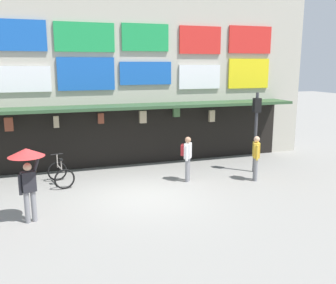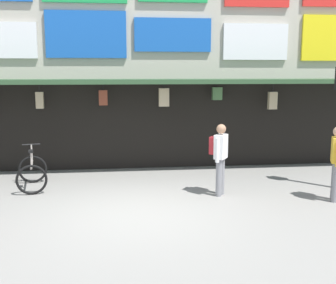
{
  "view_description": "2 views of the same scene",
  "coord_description": "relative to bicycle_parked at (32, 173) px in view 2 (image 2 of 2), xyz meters",
  "views": [
    {
      "loc": [
        -2.94,
        -11.32,
        4.23
      ],
      "look_at": [
        1.29,
        1.22,
        1.49
      ],
      "focal_mm": 39.62,
      "sensor_mm": 36.0,
      "label": 1
    },
    {
      "loc": [
        -0.26,
        -8.14,
        2.86
      ],
      "look_at": [
        0.75,
        0.95,
        1.3
      ],
      "focal_mm": 44.01,
      "sensor_mm": 36.0,
      "label": 2
    }
  ],
  "objects": [
    {
      "name": "ground_plane",
      "position": [
        2.5,
        -2.06,
        -0.39
      ],
      "size": [
        80.0,
        80.0,
        0.0
      ],
      "primitive_type": "plane",
      "color": "gray"
    },
    {
      "name": "shopfront",
      "position": [
        2.5,
        2.5,
        3.57
      ],
      "size": [
        18.0,
        2.6,
        8.0
      ],
      "color": "#B2AD9E",
      "rests_on": "ground"
    },
    {
      "name": "pedestrian_in_blue",
      "position": [
        6.93,
        -1.78,
        0.55
      ],
      "size": [
        0.34,
        0.5,
        1.68
      ],
      "color": "gray",
      "rests_on": "ground"
    },
    {
      "name": "pedestrian_in_green",
      "position": [
        4.47,
        -1.06,
        0.59
      ],
      "size": [
        0.47,
        0.48,
        1.68
      ],
      "color": "gray",
      "rests_on": "ground"
    },
    {
      "name": "bicycle_parked",
      "position": [
        0.0,
        0.0,
        0.0
      ],
      "size": [
        0.92,
        1.27,
        1.05
      ],
      "color": "black",
      "rests_on": "ground"
    }
  ]
}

